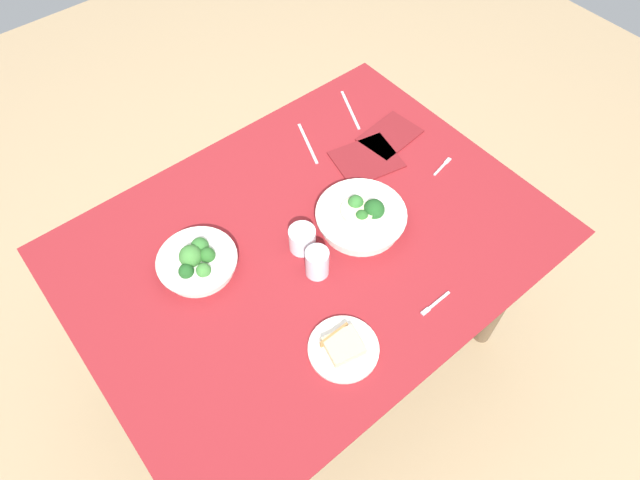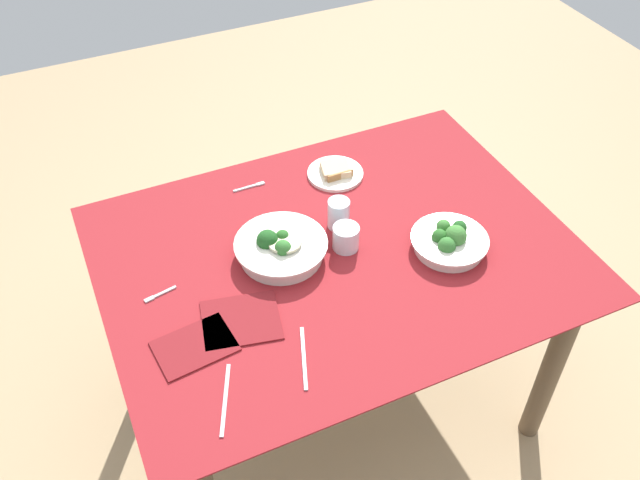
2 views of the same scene
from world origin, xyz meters
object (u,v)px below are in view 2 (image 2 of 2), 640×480
object	(u,v)px
bread_side_plate	(335,172)
table_knife_right	(225,399)
fork_by_near_bowl	(251,186)
napkin_folded_upper	(195,346)
broccoli_bowl_far	(280,248)
water_glass_center	(346,237)
broccoli_bowl_near	(449,241)
table_knife_left	(304,358)
water_glass_side	(339,214)
napkin_folded_lower	(241,320)
fork_by_far_bowl	(159,295)

from	to	relation	value
bread_side_plate	table_knife_right	distance (m)	0.94
fork_by_near_bowl	napkin_folded_upper	bearing A→B (deg)	-123.18
broccoli_bowl_far	water_glass_center	size ratio (longest dim) A/B	3.44
broccoli_bowl_near	table_knife_left	size ratio (longest dim) A/B	1.17
broccoli_bowl_near	water_glass_center	size ratio (longest dim) A/B	2.90
broccoli_bowl_far	fork_by_near_bowl	xyz separation A→B (m)	(0.03, 0.34, -0.03)
broccoli_bowl_far	broccoli_bowl_near	bearing A→B (deg)	-20.77
broccoli_bowl_far	fork_by_near_bowl	size ratio (longest dim) A/B	2.53
bread_side_plate	napkin_folded_upper	bearing A→B (deg)	-142.01
water_glass_side	napkin_folded_lower	xyz separation A→B (m)	(-0.41, -0.24, -0.05)
bread_side_plate	water_glass_center	bearing A→B (deg)	-110.16
table_knife_left	table_knife_right	bearing A→B (deg)	-60.87
table_knife_left	napkin_folded_lower	distance (m)	0.21
water_glass_center	table_knife_left	world-z (taller)	water_glass_center
broccoli_bowl_far	water_glass_side	bearing A→B (deg)	13.38
water_glass_side	napkin_folded_upper	size ratio (longest dim) A/B	0.48
broccoli_bowl_far	fork_by_near_bowl	distance (m)	0.35
bread_side_plate	table_knife_right	bearing A→B (deg)	-132.10
bread_side_plate	table_knife_left	size ratio (longest dim) A/B	0.95
water_glass_center	table_knife_left	distance (m)	0.43
broccoli_bowl_near	fork_by_far_bowl	world-z (taller)	broccoli_bowl_near
bread_side_plate	napkin_folded_lower	size ratio (longest dim) A/B	0.90
napkin_folded_lower	table_knife_right	bearing A→B (deg)	-118.38
broccoli_bowl_near	fork_by_far_bowl	size ratio (longest dim) A/B	2.39
broccoli_bowl_far	napkin_folded_upper	distance (m)	0.40
table_knife_left	table_knife_right	xyz separation A→B (m)	(-0.23, -0.04, 0.00)
broccoli_bowl_near	napkin_folded_lower	xyz separation A→B (m)	(-0.67, -0.01, -0.03)
broccoli_bowl_far	napkin_folded_lower	bearing A→B (deg)	-135.64
bread_side_plate	table_knife_left	bearing A→B (deg)	-121.34
table_knife_left	napkin_folded_upper	xyz separation A→B (m)	(-0.25, 0.15, 0.00)
bread_side_plate	water_glass_center	distance (m)	0.35
water_glass_side	napkin_folded_lower	world-z (taller)	water_glass_side
water_glass_side	fork_by_near_bowl	bearing A→B (deg)	122.48
bread_side_plate	water_glass_side	distance (m)	0.26
water_glass_center	water_glass_side	xyz separation A→B (m)	(0.02, 0.10, 0.01)
table_knife_right	napkin_folded_upper	bearing A→B (deg)	-150.16
fork_by_far_bowl	fork_by_near_bowl	bearing A→B (deg)	-150.42
table_knife_right	bread_side_plate	bearing A→B (deg)	161.31
fork_by_far_bowl	napkin_folded_lower	size ratio (longest dim) A/B	0.46
fork_by_near_bowl	table_knife_left	distance (m)	0.73
table_knife_left	broccoli_bowl_far	bearing A→B (deg)	-172.82
napkin_folded_upper	water_glass_side	bearing A→B (deg)	26.49
fork_by_near_bowl	fork_by_far_bowl	bearing A→B (deg)	-139.66
fork_by_near_bowl	table_knife_left	world-z (taller)	same
water_glass_side	napkin_folded_lower	bearing A→B (deg)	-149.57
fork_by_near_bowl	napkin_folded_upper	world-z (taller)	napkin_folded_upper
water_glass_side	table_knife_left	bearing A→B (deg)	-125.31
water_glass_side	table_knife_left	size ratio (longest dim) A/B	0.49
bread_side_plate	fork_by_near_bowl	world-z (taller)	bread_side_plate
fork_by_far_bowl	napkin_folded_upper	world-z (taller)	napkin_folded_upper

